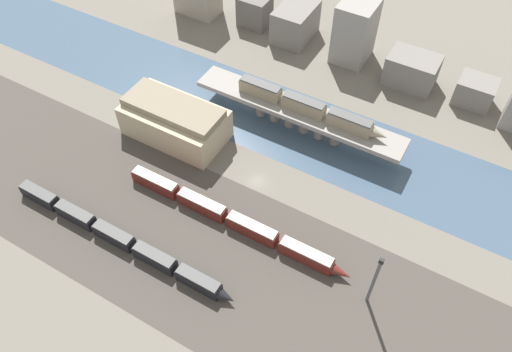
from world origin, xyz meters
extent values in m
plane|color=#666056|center=(0.00, 0.00, 0.00)|extent=(400.00, 400.00, 0.00)
cube|color=#423D38|center=(0.00, -24.00, 0.00)|extent=(280.00, 42.00, 0.01)
cube|color=#3D5166|center=(0.00, 22.55, 0.00)|extent=(320.00, 27.83, 0.01)
cube|color=gray|center=(0.00, 22.55, 6.39)|extent=(60.94, 8.76, 1.36)
cylinder|color=gray|center=(-11.60, 22.55, 2.86)|extent=(3.02, 3.02, 5.71)
cylinder|color=gray|center=(-6.96, 22.55, 2.86)|extent=(3.02, 3.02, 5.71)
cylinder|color=gray|center=(-2.32, 22.55, 2.86)|extent=(3.02, 3.02, 5.71)
cylinder|color=gray|center=(2.32, 22.55, 2.86)|extent=(3.02, 3.02, 5.71)
cylinder|color=gray|center=(6.96, 22.55, 2.86)|extent=(3.02, 3.02, 5.71)
cylinder|color=gray|center=(11.60, 22.55, 2.86)|extent=(3.02, 3.02, 5.71)
cube|color=gray|center=(-11.90, 22.55, 8.97)|extent=(12.22, 3.19, 3.79)
cube|color=#4C4C4C|center=(-11.90, 22.55, 11.06)|extent=(11.73, 2.94, 0.40)
cube|color=gray|center=(1.45, 22.55, 8.97)|extent=(12.22, 3.19, 3.79)
cube|color=#4C4C4C|center=(1.45, 22.55, 11.06)|extent=(11.73, 2.94, 0.40)
cube|color=gray|center=(14.80, 22.55, 8.97)|extent=(12.22, 3.19, 3.79)
cube|color=#4C4C4C|center=(14.80, 22.55, 11.06)|extent=(11.73, 2.94, 0.40)
cone|color=gray|center=(23.05, 22.55, 8.78)|extent=(4.28, 2.87, 2.87)
cube|color=black|center=(-43.92, -32.12, 1.65)|extent=(10.70, 2.92, 3.29)
cube|color=#4C4C4C|center=(-43.92, -32.12, 3.49)|extent=(10.27, 2.69, 0.40)
cube|color=black|center=(-32.05, -32.12, 1.65)|extent=(10.70, 2.92, 3.29)
cube|color=#4C4C4C|center=(-32.05, -32.12, 3.49)|extent=(10.27, 2.69, 0.40)
cube|color=black|center=(-20.18, -32.12, 1.65)|extent=(10.70, 2.92, 3.29)
cube|color=#4C4C4C|center=(-20.18, -32.12, 3.49)|extent=(10.27, 2.69, 0.40)
cube|color=black|center=(-8.31, -32.12, 1.65)|extent=(10.70, 2.92, 3.29)
cube|color=#4C4C4C|center=(-8.31, -32.12, 3.49)|extent=(10.27, 2.69, 0.40)
cube|color=black|center=(3.56, -32.12, 1.65)|extent=(10.70, 2.92, 3.29)
cube|color=#4C4C4C|center=(3.56, -32.12, 3.49)|extent=(10.27, 2.69, 0.40)
cone|color=black|center=(10.78, -32.12, 1.48)|extent=(3.74, 2.63, 2.63)
cube|color=#5B1E19|center=(-21.41, -14.60, 1.75)|extent=(12.97, 2.90, 3.50)
cube|color=#B7B2A3|center=(-21.41, -14.60, 3.70)|extent=(12.45, 2.67, 0.40)
cube|color=#5B1E19|center=(-7.25, -14.60, 1.75)|extent=(12.97, 2.90, 3.50)
cube|color=#B7B2A3|center=(-7.25, -14.60, 3.70)|extent=(12.45, 2.67, 0.40)
cube|color=#5B1E19|center=(6.91, -14.60, 1.75)|extent=(12.97, 2.90, 3.50)
cube|color=#B7B2A3|center=(6.91, -14.60, 3.70)|extent=(12.45, 2.67, 0.40)
cube|color=#5B1E19|center=(21.07, -14.60, 1.75)|extent=(12.97, 2.90, 3.50)
cube|color=#B7B2A3|center=(21.07, -14.60, 3.70)|extent=(12.45, 2.67, 0.40)
cone|color=#5B1E19|center=(29.82, -14.60, 1.57)|extent=(4.54, 2.61, 2.61)
cube|color=tan|center=(-27.90, 3.59, 4.53)|extent=(27.74, 15.22, 9.07)
cube|color=#7C725C|center=(-27.90, 3.59, 10.06)|extent=(27.18, 10.66, 1.99)
cylinder|color=#4C4C51|center=(36.96, -16.93, 7.97)|extent=(0.72, 0.72, 15.94)
cube|color=black|center=(36.96, -16.93, 16.54)|extent=(1.00, 0.70, 1.20)
cube|color=#605B56|center=(-35.67, 60.64, 5.14)|extent=(10.23, 8.13, 10.27)
cube|color=slate|center=(-20.27, 60.79, 5.64)|extent=(11.03, 15.89, 11.27)
cube|color=gray|center=(0.53, 60.04, 9.79)|extent=(10.73, 12.47, 19.58)
cube|color=slate|center=(21.04, 56.77, 4.93)|extent=(14.77, 10.46, 9.85)
cube|color=slate|center=(40.05, 57.83, 4.01)|extent=(10.59, 8.86, 8.03)
camera|label=1|loc=(39.96, -70.49, 100.38)|focal=35.00mm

